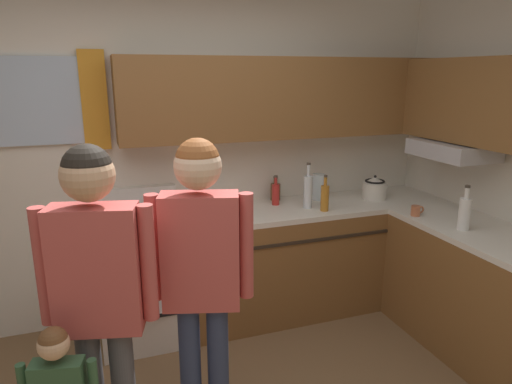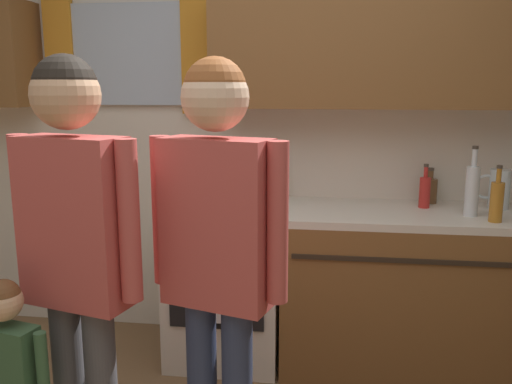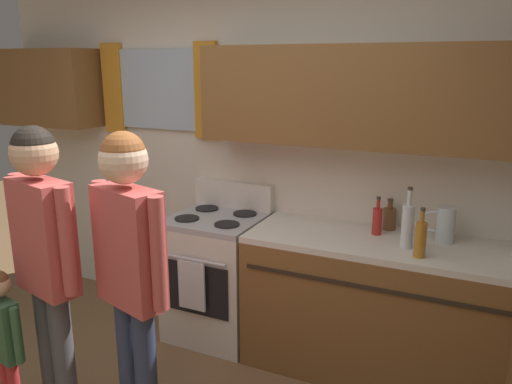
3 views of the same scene
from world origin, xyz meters
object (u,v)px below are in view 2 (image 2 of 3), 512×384
at_px(stove_oven, 227,278).
at_px(adult_in_plaid, 217,241).
at_px(bottle_oil_amber, 497,200).
at_px(small_child, 11,381).
at_px(bottle_sauce_red, 425,191).
at_px(adult_holding_child, 76,240).
at_px(water_pitcher, 498,189).
at_px(bottle_tall_clear, 472,189).
at_px(bottle_squat_brown, 430,190).

xyz_separation_m(stove_oven, adult_in_plaid, (0.20, -1.18, 0.58)).
relative_size(bottle_oil_amber, small_child, 0.30).
height_order(bottle_sauce_red, adult_holding_child, adult_holding_child).
xyz_separation_m(bottle_oil_amber, small_child, (-1.87, -1.22, -0.41)).
height_order(bottle_oil_amber, water_pitcher, bottle_oil_amber).
xyz_separation_m(adult_holding_child, small_child, (-0.19, -0.15, -0.45)).
height_order(bottle_tall_clear, water_pitcher, bottle_tall_clear).
relative_size(water_pitcher, adult_in_plaid, 0.13).
relative_size(bottle_squat_brown, bottle_oil_amber, 0.72).
distance_m(bottle_oil_amber, small_child, 2.27).
bearing_deg(bottle_oil_amber, water_pitcher, 72.75).
relative_size(bottle_sauce_red, adult_holding_child, 0.15).
distance_m(water_pitcher, adult_in_plaid, 1.85).
distance_m(bottle_tall_clear, water_pitcher, 0.27).
xyz_separation_m(bottle_squat_brown, adult_in_plaid, (-0.96, -1.42, 0.07)).
bearing_deg(bottle_tall_clear, bottle_sauce_red, 140.99).
bearing_deg(water_pitcher, bottle_tall_clear, -133.56).
relative_size(bottle_tall_clear, bottle_oil_amber, 1.28).
relative_size(bottle_squat_brown, adult_holding_child, 0.12).
relative_size(bottle_oil_amber, adult_holding_child, 0.17).
bearing_deg(adult_holding_child, bottle_sauce_red, 44.34).
distance_m(stove_oven, bottle_sauce_red, 1.23).
xyz_separation_m(bottle_sauce_red, bottle_oil_amber, (0.30, -0.28, 0.02)).
relative_size(water_pitcher, adult_holding_child, 0.13).
height_order(bottle_sauce_red, adult_in_plaid, adult_in_plaid).
height_order(stove_oven, adult_holding_child, adult_holding_child).
bearing_deg(stove_oven, small_child, -108.49).
relative_size(bottle_tall_clear, water_pitcher, 1.67).
xyz_separation_m(stove_oven, adult_holding_child, (-0.28, -1.25, 0.58)).
xyz_separation_m(bottle_squat_brown, water_pitcher, (0.34, -0.10, 0.03)).
bearing_deg(bottle_tall_clear, water_pitcher, 46.44).
xyz_separation_m(stove_oven, bottle_oil_amber, (1.40, -0.18, 0.54)).
bearing_deg(adult_in_plaid, small_child, -161.57).
xyz_separation_m(adult_holding_child, adult_in_plaid, (0.48, 0.07, -0.01)).
bearing_deg(bottle_oil_amber, bottle_tall_clear, 127.97).
xyz_separation_m(bottle_tall_clear, water_pitcher, (0.19, 0.20, -0.03)).
height_order(stove_oven, water_pitcher, water_pitcher).
height_order(bottle_oil_amber, small_child, bottle_oil_amber).
bearing_deg(adult_in_plaid, bottle_sauce_red, 54.73).
height_order(adult_holding_child, small_child, adult_holding_child).
distance_m(bottle_oil_amber, adult_in_plaid, 1.57).
relative_size(stove_oven, small_child, 1.16).
bearing_deg(adult_holding_child, water_pitcher, 37.86).
relative_size(bottle_oil_amber, water_pitcher, 1.30).
relative_size(adult_holding_child, small_child, 1.75).
distance_m(adult_in_plaid, small_child, 0.83).
bearing_deg(adult_holding_child, bottle_squat_brown, 46.01).
bearing_deg(water_pitcher, adult_holding_child, -142.14).
height_order(bottle_squat_brown, bottle_tall_clear, bottle_tall_clear).
distance_m(bottle_oil_amber, adult_holding_child, 1.99).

